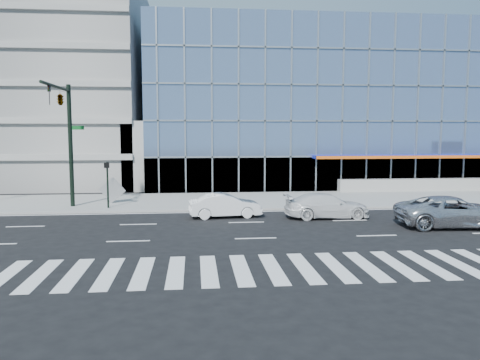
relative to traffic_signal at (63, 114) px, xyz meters
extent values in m
plane|color=black|center=(11.00, -4.57, -6.16)|extent=(160.00, 160.00, 0.00)
cube|color=gray|center=(11.00, 3.43, -6.09)|extent=(120.00, 8.00, 0.15)
cube|color=#6680AA|center=(25.00, 21.43, 1.34)|extent=(42.00, 26.00, 15.00)
cube|color=gray|center=(-9.00, 21.43, 3.84)|extent=(24.00, 24.00, 20.00)
cube|color=gray|center=(5.00, 13.43, -3.16)|extent=(6.00, 8.00, 6.00)
cube|color=gray|center=(-19.00, 65.43, 17.84)|extent=(14.00, 14.00, 48.00)
cylinder|color=black|center=(0.00, 1.43, -2.01)|extent=(0.28, 0.28, 8.00)
cylinder|color=black|center=(0.00, -1.37, 1.59)|extent=(0.18, 5.60, 0.18)
imported|color=black|center=(0.00, -2.77, 0.99)|extent=(0.18, 0.22, 1.10)
imported|color=black|center=(0.00, -0.57, 0.99)|extent=(0.48, 2.24, 0.90)
cube|color=#0C591E|center=(0.45, 1.43, -0.81)|extent=(0.90, 0.05, 0.25)
cylinder|color=black|center=(2.50, 0.43, -4.51)|extent=(0.12, 0.12, 3.00)
cube|color=black|center=(2.50, 0.28, -3.21)|extent=(0.30, 0.25, 0.35)
imported|color=silver|center=(21.90, -6.89, -5.34)|extent=(6.11, 3.18, 1.65)
imported|color=silver|center=(15.90, -3.61, -5.44)|extent=(5.03, 2.10, 1.45)
imported|color=white|center=(9.90, -2.84, -5.46)|extent=(4.42, 1.90, 1.42)
cube|color=gray|center=(2.42, 2.51, -5.10)|extent=(1.83, 0.21, 1.83)
camera|label=1|loc=(8.10, -30.37, -1.08)|focal=35.00mm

